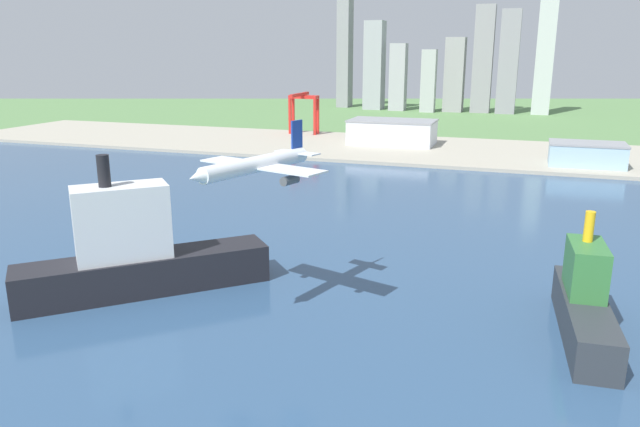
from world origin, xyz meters
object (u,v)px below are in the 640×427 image
object	(u,v)px
airplane_landing	(255,165)
warehouse_main	(392,132)
container_barge	(585,303)
port_crane_red	(303,104)
warehouse_annex	(587,154)
cargo_ship	(137,255)

from	to	relation	value
airplane_landing	warehouse_main	distance (m)	335.67
container_barge	warehouse_main	xyz separation A→B (m)	(-123.21, 314.32, 3.29)
port_crane_red	warehouse_annex	size ratio (longest dim) A/B	0.87
container_barge	warehouse_main	bearing A→B (deg)	111.40
airplane_landing	container_barge	world-z (taller)	airplane_landing
airplane_landing	port_crane_red	xyz separation A→B (m)	(-124.12, 366.92, -15.34)
warehouse_annex	warehouse_main	bearing A→B (deg)	159.94
port_crane_red	warehouse_main	xyz separation A→B (m)	(90.35, -34.56, -17.39)
airplane_landing	port_crane_red	bearing A→B (deg)	108.69
cargo_ship	warehouse_main	world-z (taller)	cargo_ship
airplane_landing	cargo_ship	bearing A→B (deg)	175.72
airplane_landing	warehouse_annex	world-z (taller)	airplane_landing
port_crane_red	warehouse_main	size ratio (longest dim) A/B	0.60
airplane_landing	warehouse_annex	xyz separation A→B (m)	(108.67, 280.34, -34.97)
container_barge	warehouse_main	distance (m)	337.62
warehouse_main	warehouse_annex	bearing A→B (deg)	-20.06
cargo_ship	warehouse_annex	distance (m)	316.30
port_crane_red	warehouse_main	bearing A→B (deg)	-20.93
cargo_ship	container_barge	bearing A→B (deg)	6.32
container_barge	port_crane_red	size ratio (longest dim) A/B	1.31
airplane_landing	cargo_ship	distance (m)	54.52
cargo_ship	warehouse_main	bearing A→B (deg)	88.23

